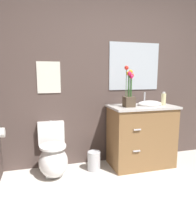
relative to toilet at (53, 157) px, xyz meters
The scene contains 8 objects.
wall_back 1.49m from the toilet, 15.87° to the left, with size 4.71×0.05×2.50m, color #4C3D38.
toilet is the anchor object (origin of this frame).
vanity_cabinet 1.29m from the toilet, ahead, with size 0.94×0.56×1.07m.
flower_vase 1.34m from the toilet, ahead, with size 0.14×0.14×0.56m.
soap_bottle 1.76m from the toilet, ahead, with size 0.07×0.07×0.19m.
trash_bin 0.57m from the toilet, ahead, with size 0.18×0.18×0.27m.
wall_poster 1.08m from the toilet, 90.00° to the left, with size 0.31×0.01×0.43m, color silver.
wall_mirror 1.77m from the toilet, 11.87° to the left, with size 0.80×0.01×0.70m, color #B2BCC6.
Camera 1 is at (-1.01, -1.24, 1.33)m, focal length 33.95 mm.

